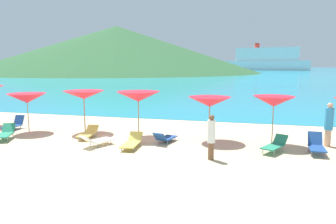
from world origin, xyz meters
The scene contains 19 objects.
ground_plane centered at (0.00, 10.00, -0.15)m, with size 50.00×100.00×0.30m, color beige.
ocean_water centered at (0.00, 227.27, 0.01)m, with size 650.00×440.00×0.02m, color teal.
headland_hill centered at (-52.77, 122.90, 10.41)m, with size 127.60×127.60×20.82m, color #2D5B33.
umbrella_3 centered at (-4.61, 1.76, 1.80)m, with size 2.15×2.15×2.05m.
umbrella_4 centered at (-1.69, 2.44, 1.98)m, with size 2.23×2.23×2.20m.
umbrella_5 centered at (1.40, 2.20, 2.00)m, with size 2.24×2.24×2.25m.
umbrella_6 centered at (4.89, 2.22, 1.84)m, with size 2.09×2.09×2.07m.
umbrella_7 centered at (7.70, 2.20, 1.95)m, with size 1.88×1.88×2.18m.
lounge_chair_0 centered at (1.82, 0.19, 0.23)m, with size 0.72×1.70×0.54m.
lounge_chair_2 centered at (-0.88, 1.31, 0.26)m, with size 0.81×1.68×0.51m.
lounge_chair_3 centered at (-5.85, 2.12, 0.29)m, with size 0.63×1.33×0.73m.
lounge_chair_4 centered at (7.74, 1.00, 0.30)m, with size 1.19×1.61×0.62m.
lounge_chair_6 centered at (9.34, 1.20, 0.34)m, with size 0.63×1.43×0.78m.
lounge_chair_9 centered at (2.99, 1.33, 0.24)m, with size 0.85×1.54×0.59m.
lounge_chair_11 centered at (-4.55, 0.02, 0.32)m, with size 1.18×1.65×0.68m.
lounge_chair_12 centered at (0.26, 0.02, 0.27)m, with size 1.18×1.59×0.55m.
beachgoer_0 centered at (5.34, -0.71, 0.92)m, with size 0.30×0.30×1.71m.
beachgoer_4 centered at (10.03, 2.54, 1.02)m, with size 0.35×0.35×1.92m.
cruise_ship centered at (16.16, 201.32, 6.34)m, with size 52.22×19.49×17.26m.
Camera 1 is at (6.68, -12.20, 3.54)m, focal length 33.64 mm.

